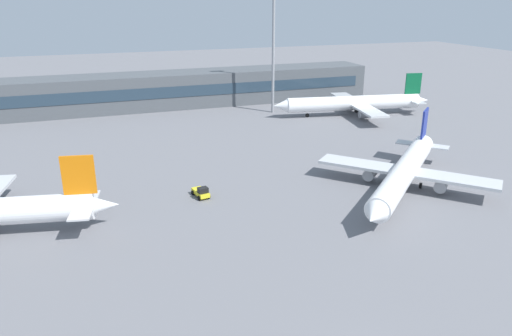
# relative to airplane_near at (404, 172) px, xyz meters

# --- Properties ---
(ground_plane) EXTENTS (400.00, 400.00, 0.00)m
(ground_plane) POSITION_rel_airplane_near_xyz_m (-25.06, 9.13, -2.93)
(ground_plane) COLOR slate
(terminal_building) EXTENTS (115.90, 12.13, 9.00)m
(terminal_building) POSITION_rel_airplane_near_xyz_m (-25.06, 71.31, 1.57)
(terminal_building) COLOR #4C5156
(terminal_building) RESTS_ON ground_plane
(airplane_near) EXTENTS (30.56, 28.86, 9.61)m
(airplane_near) POSITION_rel_airplane_near_xyz_m (0.00, 0.00, 0.00)
(airplane_near) COLOR white
(airplane_near) RESTS_ON ground_plane
(airplane_far) EXTENTS (40.38, 28.43, 10.01)m
(airplane_far) POSITION_rel_airplane_near_xyz_m (17.89, 45.95, 0.12)
(airplane_far) COLOR white
(airplane_far) RESTS_ON ground_plane
(baggage_tug_yellow) EXTENTS (2.33, 3.81, 1.75)m
(baggage_tug_yellow) POSITION_rel_airplane_near_xyz_m (-29.76, 7.66, -2.13)
(baggage_tug_yellow) COLOR yellow
(baggage_tug_yellow) RESTS_ON ground_plane
(floodlight_tower_west) EXTENTS (3.20, 0.80, 30.49)m
(floodlight_tower_west) POSITION_rel_airplane_near_xyz_m (0.46, 55.66, 14.40)
(floodlight_tower_west) COLOR gray
(floodlight_tower_west) RESTS_ON ground_plane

